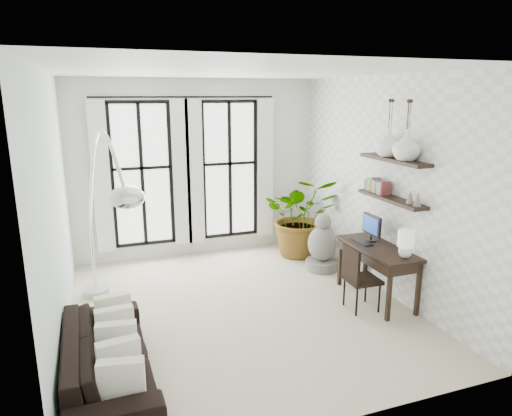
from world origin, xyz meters
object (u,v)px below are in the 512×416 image
desk_chair (357,274)px  arc_lamp (102,176)px  sofa (108,360)px  desk (379,252)px  buddha (322,246)px  plant (301,216)px

desk_chair → arc_lamp: size_ratio=0.34×
sofa → desk: desk is taller
sofa → desk: 3.86m
desk → buddha: 1.42m
sofa → arc_lamp: arc_lamp is taller
desk_chair → arc_lamp: (-3.21, 0.55, 1.46)m
arc_lamp → desk_chair: bearing=-9.7°
buddha → sofa: bearing=-148.6°
plant → buddha: 0.87m
desk → buddha: bearing=97.4°
desk_chair → buddha: 1.54m
plant → desk: plant is taller
desk → plant: bearing=95.4°
sofa → buddha: bearing=-59.8°
sofa → plant: bearing=-51.1°
plant → desk_chair: bearing=-95.8°
plant → desk_chair: size_ratio=1.63×
sofa → desk_chair: size_ratio=2.31×
desk_chair → sofa: bearing=-166.8°
desk → desk_chair: bearing=-161.9°
arc_lamp → plant: bearing=27.1°
sofa → plant: 4.65m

